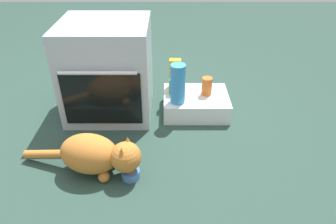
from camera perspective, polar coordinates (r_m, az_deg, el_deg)
ground at (r=2.19m, az=-11.50°, el=-5.60°), size 8.00×8.00×0.00m
oven at (r=2.38m, az=-10.97°, el=7.77°), size 0.63×0.64×0.71m
pantry_cabinet at (r=2.45m, az=5.21°, el=1.63°), size 0.50×0.40×0.15m
food_bowl at (r=1.89m, az=-6.87°, el=-11.12°), size 0.11×0.11×0.08m
cat at (r=1.89m, az=-13.00°, el=-7.65°), size 0.77×0.32×0.26m
sauce_jar at (r=2.40m, az=7.25°, el=4.75°), size 0.08×0.08×0.14m
soda_can at (r=2.40m, az=1.04°, el=4.72°), size 0.07×0.07×0.12m
water_bottle at (r=2.24m, az=1.91°, el=5.20°), size 0.11×0.11×0.30m
juice_carton at (r=2.46m, az=1.38°, el=7.09°), size 0.09×0.06×0.24m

